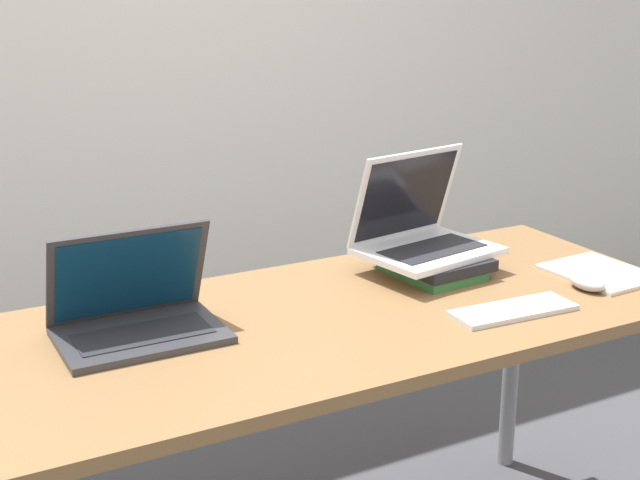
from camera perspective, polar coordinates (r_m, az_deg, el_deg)
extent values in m
cube|color=silver|center=(3.21, -12.56, 13.51)|extent=(8.00, 0.05, 2.70)
cube|color=brown|center=(2.02, 0.03, -5.28)|extent=(1.80, 0.72, 0.03)
cylinder|color=gray|center=(2.85, 12.18, -7.28)|extent=(0.05, 0.05, 0.74)
cube|color=#333338|center=(1.93, -11.39, -6.00)|extent=(0.35, 0.24, 0.02)
cube|color=#232328|center=(1.92, -11.28, -5.90)|extent=(0.28, 0.13, 0.00)
cube|color=#333338|center=(1.95, -12.19, -2.11)|extent=(0.34, 0.11, 0.22)
cube|color=#0A2D4C|center=(1.95, -12.15, -2.20)|extent=(0.31, 0.09, 0.19)
cube|color=#33753D|center=(2.29, 7.15, -1.95)|extent=(0.20, 0.25, 0.02)
cube|color=black|center=(2.30, 7.22, -1.22)|extent=(0.23, 0.28, 0.03)
cube|color=silver|center=(2.29, 6.94, -0.68)|extent=(0.37, 0.30, 0.02)
cube|color=#232328|center=(2.28, 7.21, -0.55)|extent=(0.29, 0.18, 0.00)
cube|color=silver|center=(2.32, 5.49, 2.88)|extent=(0.34, 0.13, 0.24)
cube|color=black|center=(2.32, 5.56, 2.83)|extent=(0.30, 0.12, 0.21)
cube|color=silver|center=(2.08, 12.26, -4.42)|extent=(0.30, 0.12, 0.01)
cube|color=silver|center=(2.08, 12.28, -4.24)|extent=(0.28, 0.10, 0.00)
ellipsoid|color=#B2B2B7|center=(2.27, 16.75, -2.62)|extent=(0.06, 0.10, 0.04)
cube|color=silver|center=(2.39, 17.49, -2.02)|extent=(0.22, 0.26, 0.01)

